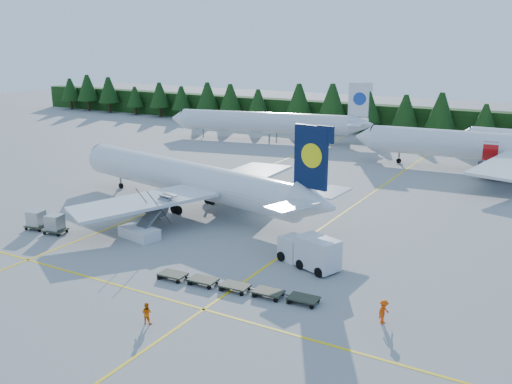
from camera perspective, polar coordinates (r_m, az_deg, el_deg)
The scene contains 14 objects.
ground at distance 52.21m, azimuth -6.86°, elevation -7.52°, with size 320.00×320.00×0.00m, color gray.
taxi_stripe_a at distance 75.32m, azimuth -6.30°, elevation -0.34°, with size 0.25×120.00×0.01m, color yellow.
taxi_stripe_b at distance 65.88m, azimuth 7.89°, elevation -2.68°, with size 0.25×120.00×0.01m, color yellow.
taxi_stripe_cross at distance 47.98m, azimuth -11.21°, elevation -9.82°, with size 80.00×0.25×0.01m, color yellow.
treeline_hedge at distance 124.95m, azimuth 16.35°, elevation 6.74°, with size 220.00×4.00×6.00m, color black.
airliner_navy at distance 70.18m, azimuth -7.56°, elevation 1.47°, with size 40.45×32.97×11.87m.
airliner_red at distance 94.91m, azimuth 22.07°, elevation 4.22°, with size 43.42×35.61×12.62m.
airliner_far_left at distance 115.33m, azimuth 0.20°, elevation 7.06°, with size 40.33×11.90×11.87m.
airstairs at distance 60.29m, azimuth -11.35°, elevation -3.70°, with size 4.64×6.30×3.87m.
service_truck at distance 51.92m, azimuth 5.29°, elevation -5.87°, with size 6.49×4.16×2.95m.
dolly_train at distance 47.29m, azimuth -2.11°, elevation -9.33°, with size 14.16×3.01×0.14m.
uld_pair at distance 64.82m, azimuth -20.31°, elevation -2.74°, with size 5.37×2.09×1.71m.
crew_b at distance 42.84m, azimuth -10.88°, elevation -11.81°, with size 0.79×0.61×1.62m, color orange.
crew_c at distance 43.08m, azimuth 12.65°, elevation -11.60°, with size 0.75×0.51×1.82m, color #EA4304.
Camera 1 is at (29.31, -38.26, 20.06)m, focal length 40.00 mm.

